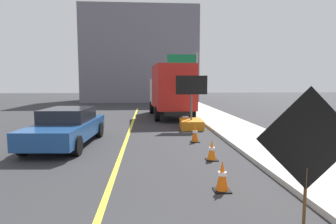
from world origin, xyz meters
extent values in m
cube|color=#B2ADA3|center=(5.27, 6.00, 0.07)|extent=(2.58, 48.00, 0.14)
cube|color=yellow|center=(0.00, 6.00, 0.00)|extent=(0.14, 36.00, 0.01)
cylinder|color=#593819|center=(3.37, 2.41, 0.53)|extent=(0.05, 0.05, 1.05)
cube|color=orange|center=(3.37, 2.41, 1.52)|extent=(1.55, 0.13, 1.56)
cube|color=black|center=(3.37, 2.39, 1.52)|extent=(1.63, 0.11, 1.63)
cube|color=black|center=(3.37, 2.43, 1.52)|extent=(0.28, 0.03, 0.52)
cube|color=orange|center=(3.12, 12.73, 0.23)|extent=(1.18, 1.85, 0.45)
cylinder|color=#4C4C4C|center=(3.12, 12.73, 1.10)|extent=(0.10, 0.10, 1.30)
cube|color=black|center=(3.12, 12.73, 2.23)|extent=(1.60, 0.15, 0.95)
sphere|color=yellow|center=(3.67, 12.75, 2.23)|extent=(0.09, 0.09, 0.09)
sphere|color=yellow|center=(3.37, 12.77, 2.23)|extent=(0.09, 0.09, 0.09)
sphere|color=yellow|center=(3.08, 12.78, 2.23)|extent=(0.09, 0.09, 0.09)
sphere|color=yellow|center=(2.78, 12.79, 2.23)|extent=(0.09, 0.09, 0.09)
sphere|color=yellow|center=(2.61, 12.80, 2.41)|extent=(0.09, 0.09, 0.09)
sphere|color=yellow|center=(2.61, 12.80, 2.04)|extent=(0.09, 0.09, 0.09)
cube|color=black|center=(2.43, 17.68, 0.57)|extent=(2.00, 6.89, 0.25)
cube|color=silver|center=(2.29, 20.13, 1.65)|extent=(2.40, 2.04, 1.90)
cube|color=red|center=(2.49, 16.65, 2.07)|extent=(2.56, 4.76, 2.74)
cylinder|color=black|center=(1.20, 19.93, 0.45)|extent=(0.33, 0.91, 0.90)
cylinder|color=black|center=(3.39, 20.06, 0.45)|extent=(0.33, 0.91, 0.90)
cylinder|color=black|center=(1.45, 15.58, 0.45)|extent=(0.33, 0.91, 0.90)
cylinder|color=black|center=(3.64, 15.71, 0.45)|extent=(0.33, 0.91, 0.90)
cube|color=navy|center=(-2.19, 9.17, 0.58)|extent=(2.15, 4.90, 0.60)
cube|color=black|center=(-2.17, 9.41, 1.13)|extent=(1.75, 2.26, 0.50)
cylinder|color=black|center=(-1.42, 7.54, 0.33)|extent=(0.26, 0.67, 0.66)
cylinder|color=black|center=(-3.17, 7.65, 0.33)|extent=(0.26, 0.67, 0.66)
cylinder|color=black|center=(-1.20, 10.69, 0.33)|extent=(0.26, 0.67, 0.66)
cylinder|color=black|center=(-2.96, 10.81, 0.33)|extent=(0.26, 0.67, 0.66)
cylinder|color=gray|center=(5.35, 24.13, 2.50)|extent=(0.18, 0.18, 5.00)
cube|color=#0F6033|center=(3.95, 24.01, 4.15)|extent=(2.59, 0.29, 1.30)
cube|color=white|center=(3.95, 24.04, 4.15)|extent=(1.81, 0.17, 0.18)
cube|color=slate|center=(0.07, 34.82, 5.49)|extent=(13.45, 8.08, 10.98)
cube|color=black|center=(2.50, 4.19, 0.01)|extent=(0.36, 0.36, 0.03)
cone|color=#EA5B0C|center=(2.50, 4.19, 0.36)|extent=(0.28, 0.28, 0.66)
cylinder|color=white|center=(2.50, 4.19, 0.39)|extent=(0.19, 0.19, 0.08)
cube|color=black|center=(2.83, 6.68, 0.01)|extent=(0.36, 0.36, 0.03)
cone|color=orange|center=(2.83, 6.68, 0.33)|extent=(0.28, 0.28, 0.60)
cylinder|color=white|center=(2.83, 6.68, 0.36)|extent=(0.19, 0.19, 0.08)
cube|color=black|center=(2.76, 9.35, 0.01)|extent=(0.36, 0.36, 0.03)
cone|color=#EA5B0C|center=(2.76, 9.35, 0.38)|extent=(0.28, 0.28, 0.71)
cylinder|color=white|center=(2.76, 9.35, 0.42)|extent=(0.19, 0.19, 0.08)
camera|label=1|loc=(0.88, -1.84, 2.40)|focal=30.87mm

